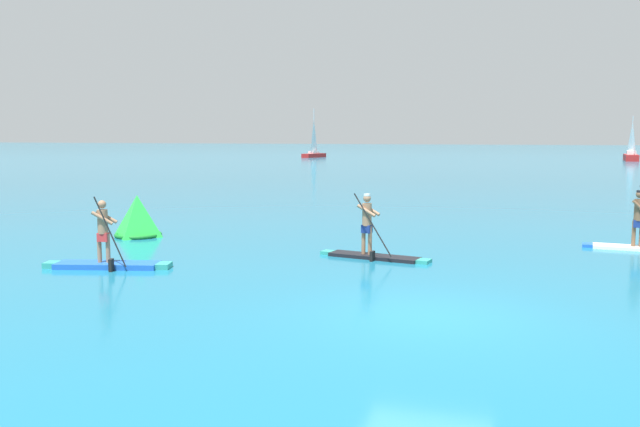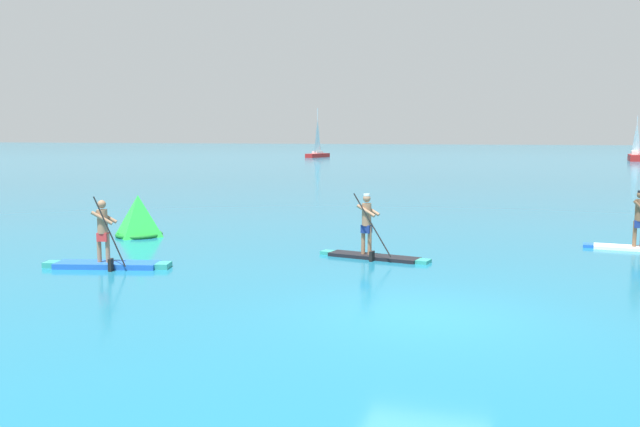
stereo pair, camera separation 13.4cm
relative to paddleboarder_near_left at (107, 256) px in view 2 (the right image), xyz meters
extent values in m
plane|color=#196B8C|center=(8.49, -2.03, -0.30)|extent=(440.00, 440.00, 0.00)
cube|color=blue|center=(0.00, 0.01, -0.24)|extent=(2.70, 1.35, 0.14)
cube|color=teal|center=(1.42, 0.38, -0.24)|extent=(0.44, 0.56, 0.14)
cube|color=teal|center=(-1.42, -0.37, -0.24)|extent=(0.42, 0.50, 0.14)
cylinder|color=#997051|center=(0.03, 0.02, 0.21)|extent=(0.11, 0.11, 0.75)
cylinder|color=#997051|center=(-0.19, -0.04, 0.21)|extent=(0.11, 0.11, 0.75)
cube|color=red|center=(-0.08, -0.01, 0.49)|extent=(0.31, 0.28, 0.22)
cylinder|color=#997051|center=(-0.08, -0.01, 0.89)|extent=(0.26, 0.26, 0.61)
sphere|color=#997051|center=(-0.08, -0.01, 1.33)|extent=(0.21, 0.21, 0.21)
cylinder|color=#997051|center=(-0.07, 0.15, 0.99)|extent=(0.55, 0.24, 0.38)
cylinder|color=#997051|center=(0.01, -0.15, 0.99)|extent=(0.55, 0.24, 0.38)
cylinder|color=black|center=(0.37, -0.36, 0.69)|extent=(0.75, 0.23, 1.77)
cube|color=black|center=(0.37, -0.36, -0.15)|extent=(0.13, 0.21, 0.32)
cube|color=black|center=(6.23, 3.34, -0.26)|extent=(2.62, 1.06, 0.10)
cube|color=teal|center=(7.64, 3.08, -0.26)|extent=(0.39, 0.48, 0.10)
cube|color=teal|center=(4.82, 3.60, -0.26)|extent=(0.38, 0.42, 0.10)
cylinder|color=#997051|center=(6.10, 3.37, 0.19)|extent=(0.11, 0.11, 0.80)
cylinder|color=#997051|center=(5.91, 3.40, 0.19)|extent=(0.11, 0.11, 0.80)
cube|color=navy|center=(6.00, 3.39, 0.50)|extent=(0.30, 0.26, 0.22)
cylinder|color=#997051|center=(6.00, 3.39, 0.90)|extent=(0.26, 0.26, 0.62)
sphere|color=#997051|center=(6.00, 3.39, 1.35)|extent=(0.21, 0.21, 0.21)
cylinder|color=white|center=(6.00, 3.39, 1.44)|extent=(0.18, 0.18, 0.06)
cylinder|color=#997051|center=(6.08, 3.53, 1.02)|extent=(0.56, 0.20, 0.35)
cylinder|color=#997051|center=(6.03, 3.23, 1.02)|extent=(0.56, 0.20, 0.35)
cylinder|color=black|center=(6.28, 2.93, 0.68)|extent=(1.11, 0.25, 1.67)
cube|color=black|center=(6.28, 2.93, -0.19)|extent=(0.11, 0.21, 0.32)
cube|color=white|center=(13.33, 7.09, -0.26)|extent=(2.44, 0.91, 0.09)
cube|color=blue|center=(11.99, 7.19, -0.26)|extent=(0.33, 0.45, 0.09)
cylinder|color=brown|center=(13.24, 7.09, 0.18)|extent=(0.11, 0.11, 0.77)
cube|color=navy|center=(13.34, 7.08, 0.47)|extent=(0.28, 0.24, 0.22)
cylinder|color=brown|center=(13.34, 7.08, 0.88)|extent=(0.26, 0.26, 0.64)
pyramid|color=green|center=(-2.22, 4.84, 0.39)|extent=(1.36, 1.36, 1.39)
torus|color=#167226|center=(-2.22, 4.84, -0.24)|extent=(1.55, 1.55, 0.12)
cube|color=#A51E1E|center=(-20.70, 80.07, -0.01)|extent=(2.48, 5.01, 0.59)
cylinder|color=#B2B2B7|center=(-20.70, 80.07, 3.63)|extent=(0.12, 0.12, 6.69)
pyramid|color=white|center=(-20.70, 80.07, 2.93)|extent=(0.11, 2.18, 5.09)
cube|color=silver|center=(-20.70, 80.07, 0.47)|extent=(1.31, 1.92, 0.36)
cube|color=#A51E1E|center=(22.64, 80.82, 0.10)|extent=(1.97, 6.45, 0.81)
cylinder|color=#B2B2B7|center=(22.64, 80.82, 3.02)|extent=(0.12, 0.12, 5.02)
pyramid|color=white|center=(22.64, 80.82, 2.74)|extent=(0.50, 2.84, 4.25)
cube|color=silver|center=(22.64, 80.82, 0.75)|extent=(1.24, 2.36, 0.49)
camera|label=1|loc=(10.27, -14.29, 3.09)|focal=37.30mm
camera|label=2|loc=(10.40, -14.25, 3.09)|focal=37.30mm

